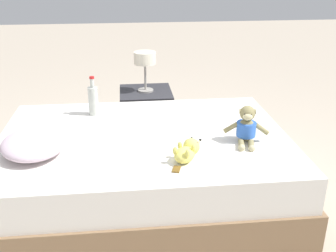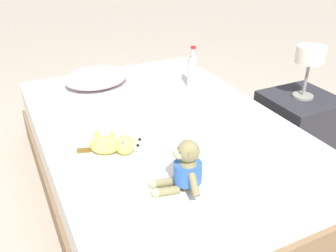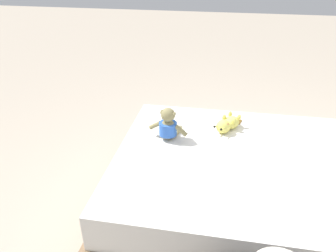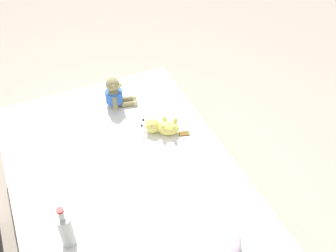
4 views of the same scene
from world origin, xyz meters
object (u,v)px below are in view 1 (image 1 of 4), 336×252
Objects in this scene: plush_monkey at (246,127)px; nightstand at (146,113)px; glass_bottle at (93,100)px; plush_yellow_creature at (187,151)px; pillow at (34,143)px; bed at (144,167)px; bedside_lamp at (145,61)px.

plush_monkey reaches higher than nightstand.
plush_monkey is 0.99× the size of glass_bottle.
glass_bottle reaches higher than plush_yellow_creature.
pillow is at bearing 78.92° from plush_yellow_creature.
plush_monkey is (-0.16, -0.64, 0.33)m from bed.
pillow is (-0.18, 0.66, 0.30)m from bed.
plush_monkey is 1.14m from glass_bottle.
pillow is at bearing 105.18° from bed.
nightstand is (1.06, -0.07, -0.02)m from bed.
nightstand is at bearing -3.92° from bed.
bedside_lamp is (0.64, -0.42, 0.13)m from glass_bottle.
plush_monkey is (0.01, -1.29, 0.04)m from pillow.
bed is 5.43× the size of bedside_lamp.
pillow is 1.67× the size of plush_yellow_creature.
pillow is 1.47m from nightstand.
glass_bottle reaches higher than bed.
plush_monkey is at bearing -120.78° from glass_bottle.
bedside_lamp is at bearing -30.52° from pillow.
glass_bottle is at bearing 39.28° from bed.
bed is at bearing 176.08° from bedside_lamp.
bedside_lamp reaches higher than bed.
nightstand is at bearing -30.52° from pillow.
glass_bottle is (0.77, 0.58, 0.06)m from plush_yellow_creature.
bedside_lamp is (1.42, 0.16, 0.19)m from plush_yellow_creature.
plush_yellow_creature is at bearing -143.22° from glass_bottle.
plush_yellow_creature is at bearing -146.40° from bed.
nightstand is 0.49m from bedside_lamp.
glass_bottle is at bearing 36.78° from plush_yellow_creature.
glass_bottle reaches higher than plush_monkey.
bedside_lamp is (1.23, 0.56, 0.14)m from plush_monkey.
plush_monkey is at bearing -104.46° from bed.
plush_yellow_creature reaches higher than bed.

